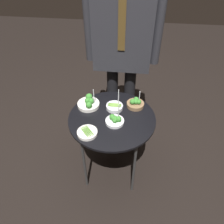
% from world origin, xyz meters
% --- Properties ---
extents(ground_plane, '(8.00, 8.00, 0.00)m').
position_xyz_m(ground_plane, '(0.00, 0.00, 0.00)').
color(ground_plane, black).
extents(serving_cart, '(0.64, 0.64, 0.64)m').
position_xyz_m(serving_cart, '(0.00, 0.00, 0.59)').
color(serving_cart, black).
rests_on(serving_cart, ground_plane).
extents(bowl_asparagus_center, '(0.13, 0.13, 0.16)m').
position_xyz_m(bowl_asparagus_center, '(0.01, 0.10, 0.65)').
color(bowl_asparagus_center, silver).
rests_on(bowl_asparagus_center, serving_cart).
extents(bowl_broccoli_back_right, '(0.13, 0.13, 0.14)m').
position_xyz_m(bowl_broccoli_back_right, '(0.03, -0.06, 0.66)').
color(bowl_broccoli_back_right, silver).
rests_on(bowl_broccoli_back_right, serving_cart).
extents(bowl_broccoli_mid_left, '(0.13, 0.13, 0.12)m').
position_xyz_m(bowl_broccoli_mid_left, '(0.16, 0.15, 0.66)').
color(bowl_broccoli_mid_left, brown).
rests_on(bowl_broccoli_mid_left, serving_cart).
extents(bowl_broccoli_far_rim, '(0.17, 0.17, 0.16)m').
position_xyz_m(bowl_broccoli_far_rim, '(-0.19, 0.11, 0.66)').
color(bowl_broccoli_far_rim, silver).
rests_on(bowl_broccoli_far_rim, serving_cart).
extents(bowl_asparagus_front_center, '(0.14, 0.14, 0.03)m').
position_xyz_m(bowl_asparagus_front_center, '(-0.14, -0.19, 0.65)').
color(bowl_asparagus_front_center, silver).
rests_on(bowl_asparagus_front_center, serving_cart).
extents(waiter_figure, '(0.60, 0.23, 1.62)m').
position_xyz_m(waiter_figure, '(0.02, 0.47, 1.03)').
color(waiter_figure, black).
rests_on(waiter_figure, ground_plane).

